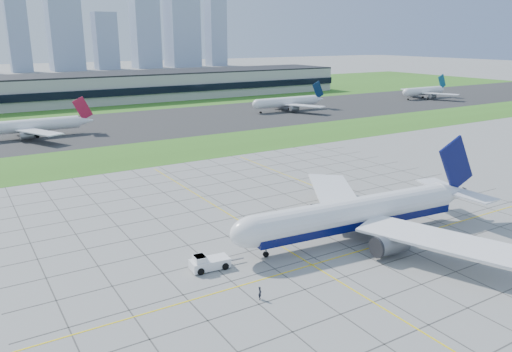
% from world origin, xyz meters
% --- Properties ---
extents(ground, '(1400.00, 1400.00, 0.00)m').
position_xyz_m(ground, '(0.00, 0.00, 0.00)').
color(ground, gray).
rests_on(ground, ground).
extents(grass_median, '(700.00, 35.00, 0.04)m').
position_xyz_m(grass_median, '(0.00, 90.00, 0.02)').
color(grass_median, '#36651D').
rests_on(grass_median, ground).
extents(asphalt_taxiway, '(700.00, 75.00, 0.04)m').
position_xyz_m(asphalt_taxiway, '(0.00, 145.00, 0.03)').
color(asphalt_taxiway, '#383838').
rests_on(asphalt_taxiway, ground).
extents(grass_far, '(700.00, 145.00, 0.04)m').
position_xyz_m(grass_far, '(0.00, 255.00, 0.02)').
color(grass_far, '#36651D').
rests_on(grass_far, ground).
extents(apron_markings, '(120.00, 130.00, 0.03)m').
position_xyz_m(apron_markings, '(0.43, 11.09, 0.02)').
color(apron_markings, '#474744').
rests_on(apron_markings, ground).
extents(terminal, '(260.00, 43.00, 15.80)m').
position_xyz_m(terminal, '(40.00, 229.87, 7.89)').
color(terminal, '#B7B7B2').
rests_on(terminal, ground).
extents(airliner, '(54.82, 55.34, 17.26)m').
position_xyz_m(airliner, '(4.17, 2.86, 4.72)').
color(airliner, white).
rests_on(airliner, ground).
extents(pushback_tug, '(9.28, 3.70, 2.56)m').
position_xyz_m(pushback_tug, '(-25.18, 5.62, 1.14)').
color(pushback_tug, white).
rests_on(pushback_tug, ground).
extents(crew_near, '(0.77, 0.85, 1.96)m').
position_xyz_m(crew_near, '(-23.16, -6.91, 0.98)').
color(crew_near, black).
rests_on(crew_near, ground).
extents(distant_jet_1, '(42.77, 42.66, 14.08)m').
position_xyz_m(distant_jet_1, '(-33.26, 137.38, 4.49)').
color(distant_jet_1, white).
rests_on(distant_jet_1, ground).
extents(distant_jet_2, '(40.84, 42.66, 14.08)m').
position_xyz_m(distant_jet_2, '(88.18, 144.02, 4.49)').
color(distant_jet_2, white).
rests_on(distant_jet_2, ground).
extents(distant_jet_3, '(34.18, 42.66, 14.08)m').
position_xyz_m(distant_jet_3, '(187.47, 143.01, 4.48)').
color(distant_jet_3, white).
rests_on(distant_jet_3, ground).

